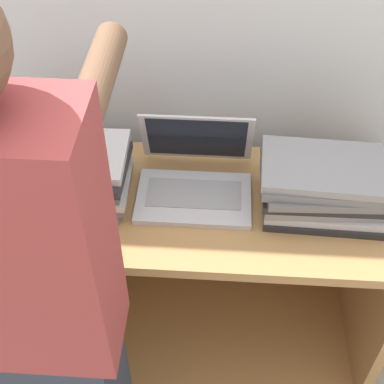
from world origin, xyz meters
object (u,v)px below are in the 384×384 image
object	(u,v)px
laptop_stack_left	(69,175)
laptop_stack_right	(323,187)
person	(38,324)
laptop_open	(195,178)

from	to	relation	value
laptop_stack_left	laptop_stack_right	distance (m)	0.77
laptop_stack_right	person	bearing A→B (deg)	-144.31
laptop_open	laptop_stack_left	world-z (taller)	laptop_open
person	laptop_stack_left	bearing A→B (deg)	95.34
laptop_stack_right	person	size ratio (longest dim) A/B	0.22
laptop_stack_left	person	bearing A→B (deg)	-84.66
laptop_open	person	distance (m)	0.66
laptop_stack_left	laptop_open	bearing A→B (deg)	7.38
laptop_open	person	size ratio (longest dim) A/B	0.21
laptop_open	person	world-z (taller)	person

